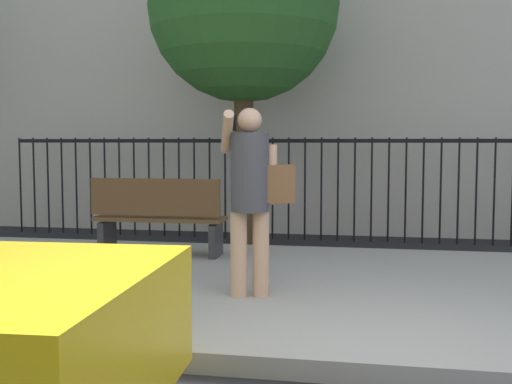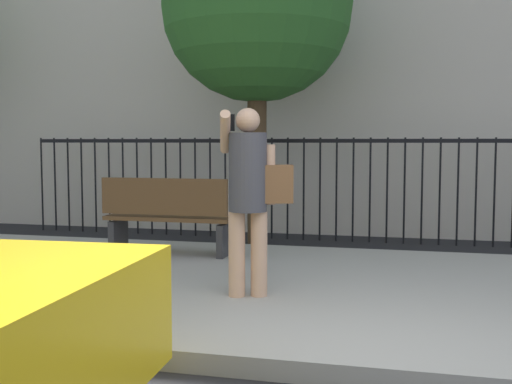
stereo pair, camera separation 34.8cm
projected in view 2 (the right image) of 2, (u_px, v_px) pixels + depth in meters
The scene contains 5 objects.
sidewalk at pixel (383, 296), 6.07m from camera, with size 28.00×4.40×0.15m, color #9E9B93.
iron_fence at pixel (396, 176), 9.58m from camera, with size 12.03×0.04×1.60m.
pedestrian_on_phone at pixel (251, 188), 5.68m from camera, with size 0.71×0.52×1.69m.
street_bench at pixel (167, 214), 7.79m from camera, with size 1.60×0.45×0.95m.
street_tree_mid at pixel (257, 8), 9.01m from camera, with size 2.71×2.71×4.81m.
Camera 2 is at (0.28, -3.89, 1.55)m, focal length 44.74 mm.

